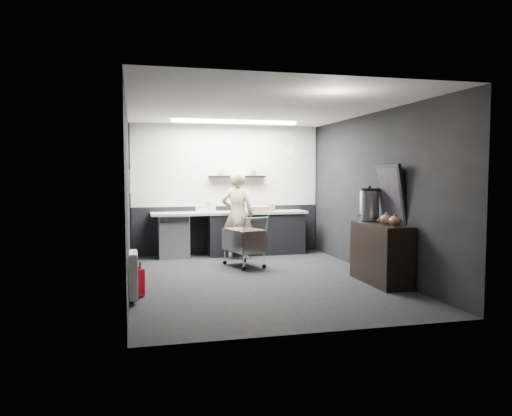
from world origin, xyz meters
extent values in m
plane|color=black|center=(0.00, 0.00, 0.00)|extent=(5.50, 5.50, 0.00)
plane|color=white|center=(0.00, 0.00, 2.70)|extent=(5.50, 5.50, 0.00)
plane|color=black|center=(0.00, 2.75, 1.35)|extent=(5.50, 0.00, 5.50)
plane|color=black|center=(0.00, -2.75, 1.35)|extent=(5.50, 0.00, 5.50)
plane|color=black|center=(-2.00, 0.00, 1.35)|extent=(0.00, 5.50, 5.50)
plane|color=black|center=(2.00, 0.00, 1.35)|extent=(0.00, 5.50, 5.50)
cube|color=#BCBBB7|center=(0.00, 2.73, 1.85)|extent=(3.95, 0.02, 1.70)
cube|color=black|center=(0.00, 2.73, 0.50)|extent=(3.95, 0.02, 1.00)
cube|color=black|center=(0.20, 2.62, 1.62)|extent=(1.20, 0.22, 0.04)
cylinder|color=white|center=(1.40, 2.72, 2.15)|extent=(0.20, 0.03, 0.20)
cube|color=silver|center=(-1.98, 1.30, 1.55)|extent=(0.02, 0.30, 0.40)
cube|color=red|center=(-1.98, 1.30, 1.62)|extent=(0.02, 0.22, 0.10)
cube|color=white|center=(-1.94, -0.90, 0.35)|extent=(0.10, 0.50, 0.60)
cube|color=white|center=(0.00, 1.85, 2.67)|extent=(2.40, 0.20, 0.04)
cube|color=black|center=(0.55, 2.42, 0.42)|extent=(2.00, 0.56, 0.85)
cube|color=#A5A5A0|center=(0.00, 2.42, 0.88)|extent=(3.20, 0.60, 0.05)
cube|color=#9EA0A5|center=(-1.15, 2.42, 0.42)|extent=(0.60, 0.58, 0.85)
cube|color=black|center=(-1.15, 2.12, 0.78)|extent=(0.56, 0.02, 0.10)
imported|color=beige|center=(0.07, 1.97, 0.87)|extent=(0.74, 0.60, 1.74)
cube|color=silver|center=(0.01, 1.12, 0.28)|extent=(0.71, 0.89, 0.02)
cube|color=silver|center=(-0.23, 1.12, 0.48)|extent=(0.26, 0.74, 0.41)
cube|color=silver|center=(0.25, 1.12, 0.48)|extent=(0.26, 0.74, 0.41)
cube|color=silver|center=(0.01, 0.74, 0.48)|extent=(0.48, 0.17, 0.41)
cube|color=silver|center=(0.01, 1.49, 0.48)|extent=(0.48, 0.17, 0.41)
cylinder|color=silver|center=(-0.20, 0.77, 0.15)|extent=(0.02, 0.02, 0.27)
cylinder|color=silver|center=(0.22, 0.77, 0.15)|extent=(0.02, 0.02, 0.27)
cylinder|color=silver|center=(-0.20, 1.46, 0.15)|extent=(0.02, 0.02, 0.27)
cylinder|color=silver|center=(0.22, 1.46, 0.15)|extent=(0.02, 0.02, 0.27)
cylinder|color=green|center=(0.01, 0.68, 0.91)|extent=(0.49, 0.18, 0.03)
cube|color=olive|center=(-0.10, 1.21, 0.46)|extent=(0.29, 0.33, 0.35)
cube|color=olive|center=(0.14, 1.01, 0.45)|extent=(0.27, 0.30, 0.31)
cylinder|color=black|center=(-0.20, 0.77, 0.04)|extent=(0.08, 0.05, 0.07)
cylinder|color=black|center=(-0.20, 1.46, 0.04)|extent=(0.08, 0.05, 0.07)
cylinder|color=black|center=(0.22, 0.77, 0.04)|extent=(0.08, 0.05, 0.07)
cylinder|color=black|center=(0.22, 1.46, 0.04)|extent=(0.08, 0.05, 0.07)
cube|color=black|center=(1.75, -0.73, 0.46)|extent=(0.46, 1.22, 0.92)
cylinder|color=silver|center=(1.75, -0.32, 1.17)|extent=(0.31, 0.31, 0.47)
cylinder|color=black|center=(1.75, -0.32, 1.43)|extent=(0.31, 0.31, 0.04)
sphere|color=black|center=(1.75, -0.32, 1.47)|extent=(0.05, 0.05, 0.05)
ellipsoid|color=brown|center=(1.75, -0.88, 1.00)|extent=(0.18, 0.18, 0.15)
ellipsoid|color=brown|center=(1.75, -1.14, 1.00)|extent=(0.18, 0.18, 0.15)
cube|color=black|center=(1.94, -0.68, 1.38)|extent=(0.21, 0.71, 0.91)
cube|color=black|center=(1.92, -0.68, 1.38)|extent=(0.15, 0.61, 0.79)
cylinder|color=#B60C1B|center=(-1.85, -0.71, 0.21)|extent=(0.14, 0.14, 0.37)
cone|color=black|center=(-1.85, -0.71, 0.42)|extent=(0.09, 0.09, 0.06)
cylinder|color=black|center=(-1.85, -0.71, 0.45)|extent=(0.03, 0.03, 0.06)
cube|color=#A38857|center=(0.61, 2.37, 0.95)|extent=(0.60, 0.49, 0.11)
cylinder|color=silver|center=(-0.40, 2.42, 1.01)|extent=(0.22, 0.22, 0.22)
cube|color=white|center=(-0.61, 2.37, 0.97)|extent=(0.21, 0.19, 0.15)
camera|label=1|loc=(-1.92, -7.62, 1.69)|focal=35.00mm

